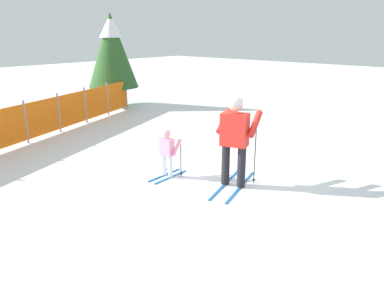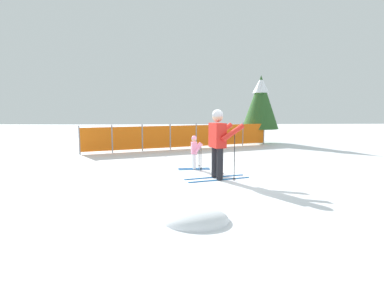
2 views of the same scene
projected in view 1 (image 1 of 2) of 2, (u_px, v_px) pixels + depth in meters
ground_plane at (224, 181)px, 7.79m from camera, size 60.00×60.00×0.00m
skier_adult at (235, 132)px, 7.24m from camera, size 1.78×0.97×1.85m
skier_child at (167, 150)px, 7.84m from camera, size 0.99×0.52×1.05m
safety_fence at (43, 117)px, 10.83m from camera, size 8.70×3.19×1.20m
conifer_far at (112, 49)px, 14.95m from camera, size 2.00×2.00×3.72m
snow_mound at (380, 261)px, 5.06m from camera, size 1.10×0.94×0.44m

